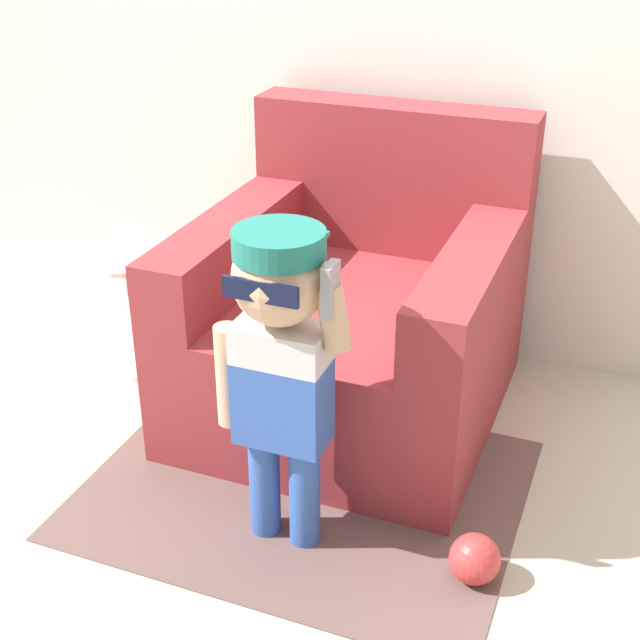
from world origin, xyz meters
The scene contains 6 objects.
ground_plane centered at (0.00, 0.00, 0.00)m, with size 10.00×10.00×0.00m, color #BCB29E.
armchair centered at (0.05, 0.11, 0.32)m, with size 0.96×1.02×0.94m.
person_child centered at (0.11, -0.61, 0.60)m, with size 0.37×0.28×0.90m.
side_table centered at (-0.75, 0.05, 0.28)m, with size 0.38×0.38×0.46m.
rug centered at (0.08, -0.40, 0.00)m, with size 1.24×0.98×0.01m.
toy_ball centered at (0.63, -0.59, 0.07)m, with size 0.13×0.13×0.13m.
Camera 1 is at (0.90, -2.35, 1.66)m, focal length 50.00 mm.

